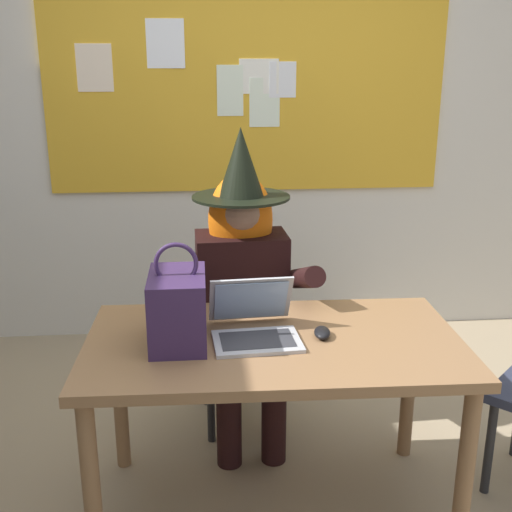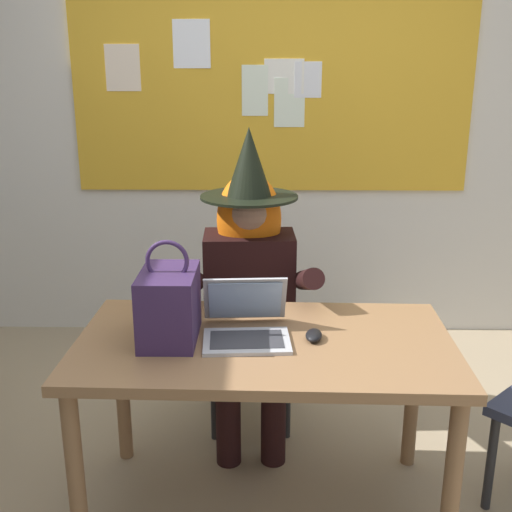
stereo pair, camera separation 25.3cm
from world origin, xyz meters
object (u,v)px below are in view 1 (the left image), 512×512
at_px(laptop, 254,325).
at_px(handbag, 178,308).
at_px(desk_main, 274,361).
at_px(person_costumed, 243,274).
at_px(computer_mouse, 322,332).
at_px(chair_at_desk, 240,322).

distance_m(laptop, handbag, 0.29).
distance_m(desk_main, laptop, 0.16).
relative_size(person_costumed, laptop, 4.18).
distance_m(person_costumed, computer_mouse, 0.66).
xyz_separation_m(person_costumed, computer_mouse, (0.25, -0.61, -0.03)).
distance_m(laptop, computer_mouse, 0.25).
height_order(person_costumed, computer_mouse, person_costumed).
bearing_deg(computer_mouse, handbag, -170.62).
height_order(computer_mouse, handbag, handbag).
xyz_separation_m(computer_mouse, handbag, (-0.53, -0.01, 0.12)).
bearing_deg(person_costumed, computer_mouse, 19.86).
xyz_separation_m(laptop, handbag, (-0.28, -0.03, 0.09)).
distance_m(person_costumed, laptop, 0.59).
bearing_deg(desk_main, computer_mouse, 2.32).
bearing_deg(desk_main, handbag, 179.89).
bearing_deg(laptop, desk_main, -27.55).
relative_size(desk_main, computer_mouse, 13.48).
bearing_deg(person_costumed, chair_at_desk, -179.02).
bearing_deg(person_costumed, desk_main, 4.13).
height_order(desk_main, chair_at_desk, chair_at_desk).
bearing_deg(desk_main, chair_at_desk, 95.98).
height_order(person_costumed, handbag, person_costumed).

